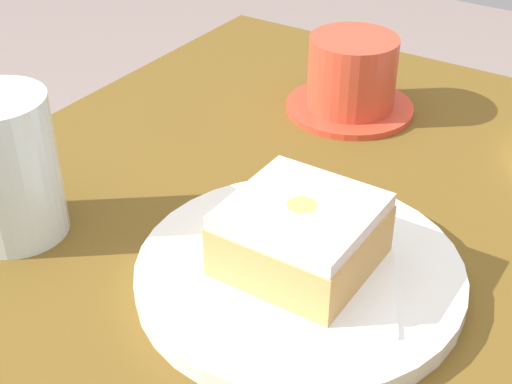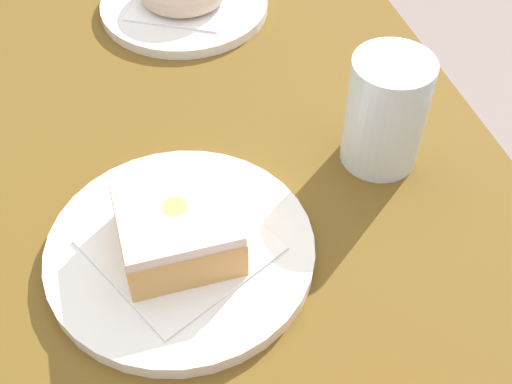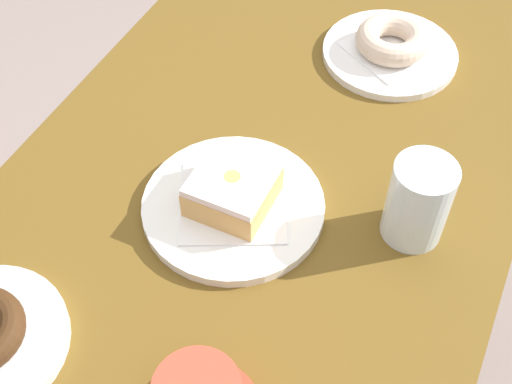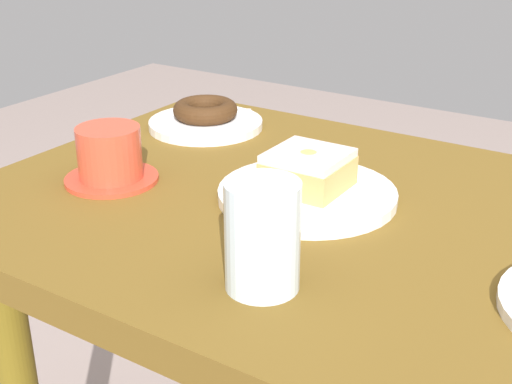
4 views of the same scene
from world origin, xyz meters
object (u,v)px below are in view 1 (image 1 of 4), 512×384
Objects in this scene: donut_glazed_square at (301,234)px; coffee_cup at (352,77)px; water_glass at (7,168)px; plate_glazed_square at (299,273)px.

donut_glazed_square is 0.27m from coffee_cup.
coffee_cup is (0.26, 0.09, -0.00)m from donut_glazed_square.
water_glass reaches higher than donut_glazed_square.
plate_glazed_square is 2.43× the size of donut_glazed_square.
coffee_cup reaches higher than plate_glazed_square.
plate_glazed_square is 0.28m from coffee_cup.
coffee_cup is at bearing -20.67° from water_glass.
water_glass is 0.89× the size of coffee_cup.
plate_glazed_square is 0.23m from water_glass.
donut_glazed_square is 0.84× the size of water_glass.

